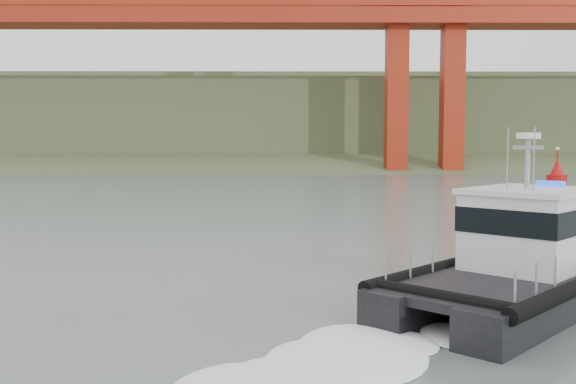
% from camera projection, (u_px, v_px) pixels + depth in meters
% --- Properties ---
extents(ground, '(400.00, 400.00, 0.00)m').
position_uv_depth(ground, '(218.00, 302.00, 17.67)').
color(ground, '#4F5E58').
rests_on(ground, ground).
extents(headlands, '(500.00, 105.36, 27.12)m').
position_uv_depth(headlands, '(275.00, 131.00, 142.25)').
color(headlands, '#3E512E').
rests_on(headlands, ground).
extents(patrol_boat, '(9.52, 9.65, 4.83)m').
position_uv_depth(patrol_boat, '(524.00, 259.00, 17.53)').
color(patrol_boat, black).
rests_on(patrol_boat, ground).
extents(nav_buoy, '(2.01, 2.01, 4.19)m').
position_uv_depth(nav_buoy, '(557.00, 175.00, 66.04)').
color(nav_buoy, '#AC0B0B').
rests_on(nav_buoy, ground).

